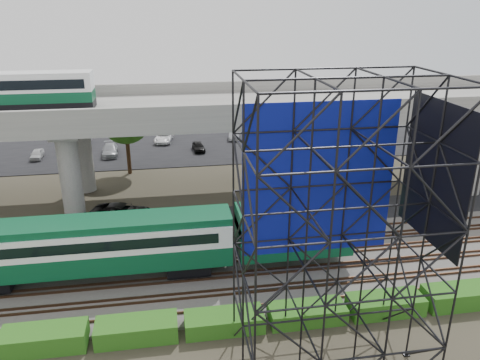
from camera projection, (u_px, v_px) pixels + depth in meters
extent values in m
plane|color=#474233|center=(201.00, 289.00, 31.25)|extent=(140.00, 140.00, 0.00)
cube|color=slate|center=(199.00, 272.00, 33.06)|extent=(90.00, 12.00, 0.20)
cube|color=black|center=(191.00, 221.00, 40.92)|extent=(90.00, 5.00, 0.08)
cube|color=black|center=(180.00, 145.00, 62.61)|extent=(90.00, 18.00, 0.08)
cube|color=#476574|center=(175.00, 111.00, 82.92)|extent=(140.00, 40.00, 0.03)
cube|color=#472D1E|center=(205.00, 310.00, 28.64)|extent=(90.00, 0.08, 0.16)
cube|color=#472D1E|center=(203.00, 297.00, 29.97)|extent=(90.00, 0.08, 0.16)
cube|color=#472D1E|center=(202.00, 292.00, 30.48)|extent=(90.00, 0.08, 0.16)
cube|color=#472D1E|center=(200.00, 280.00, 31.81)|extent=(90.00, 0.08, 0.16)
cube|color=#472D1E|center=(200.00, 275.00, 32.33)|extent=(90.00, 0.08, 0.16)
cube|color=#472D1E|center=(198.00, 264.00, 33.66)|extent=(90.00, 0.08, 0.16)
cube|color=#472D1E|center=(197.00, 260.00, 34.18)|extent=(90.00, 0.08, 0.16)
cube|color=#472D1E|center=(196.00, 251.00, 35.50)|extent=(90.00, 0.08, 0.16)
cube|color=#472D1E|center=(195.00, 247.00, 36.02)|extent=(90.00, 0.08, 0.16)
cube|color=#472D1E|center=(194.00, 239.00, 37.35)|extent=(90.00, 0.08, 0.16)
cube|color=black|center=(188.00, 264.00, 32.70)|extent=(3.00, 2.20, 0.90)
cube|color=#0A4829|center=(90.00, 257.00, 31.32)|extent=(19.00, 3.00, 1.40)
cube|color=white|center=(88.00, 238.00, 30.80)|extent=(19.00, 3.00, 1.50)
cube|color=#0A4829|center=(86.00, 224.00, 30.45)|extent=(19.00, 2.60, 0.50)
cube|color=black|center=(104.00, 236.00, 30.94)|extent=(15.00, 3.06, 0.70)
cube|color=#0A4829|center=(293.00, 229.00, 33.06)|extent=(8.00, 3.00, 3.40)
cube|color=#9E9B93|center=(184.00, 111.00, 42.96)|extent=(80.00, 12.00, 1.20)
cube|color=#9E9B93|center=(187.00, 112.00, 37.24)|extent=(80.00, 0.50, 1.10)
cube|color=#9E9B93|center=(181.00, 88.00, 47.86)|extent=(80.00, 0.50, 1.10)
cylinder|color=#9E9B93|center=(71.00, 177.00, 39.87)|extent=(1.80, 1.80, 8.00)
cylinder|color=#9E9B93|center=(83.00, 153.00, 46.32)|extent=(1.80, 1.80, 8.00)
cube|color=#9E9B93|center=(72.00, 125.00, 41.78)|extent=(2.40, 9.00, 0.60)
cylinder|color=#9E9B93|center=(297.00, 165.00, 42.86)|extent=(1.80, 1.80, 8.00)
cylinder|color=#9E9B93|center=(279.00, 144.00, 49.32)|extent=(1.80, 1.80, 8.00)
cube|color=#9E9B93|center=(289.00, 117.00, 44.78)|extent=(2.40, 9.00, 0.60)
cylinder|color=#9E9B93|center=(476.00, 155.00, 45.56)|extent=(1.80, 1.80, 8.00)
cylinder|color=#9E9B93|center=(437.00, 136.00, 52.02)|extent=(1.80, 1.80, 8.00)
cube|color=#9E9B93|center=(461.00, 110.00, 47.47)|extent=(2.40, 9.00, 0.60)
cube|color=black|center=(23.00, 106.00, 40.55)|extent=(12.00, 2.50, 0.70)
cube|color=#0A4829|center=(22.00, 97.00, 40.27)|extent=(12.00, 2.50, 0.90)
cube|color=white|center=(20.00, 84.00, 39.88)|extent=(12.00, 2.50, 1.30)
cube|color=black|center=(20.00, 83.00, 39.86)|extent=(11.00, 2.56, 0.80)
cube|color=white|center=(18.00, 74.00, 39.59)|extent=(12.00, 2.40, 0.30)
cube|color=navy|center=(319.00, 180.00, 24.27)|extent=(8.10, 0.08, 8.25)
cube|color=black|center=(435.00, 173.00, 21.71)|extent=(0.06, 5.40, 6.75)
cube|color=#225713|center=(44.00, 339.00, 25.72)|extent=(4.60, 1.80, 1.20)
cube|color=#225713|center=(137.00, 330.00, 26.48)|extent=(4.60, 1.80, 1.15)
cube|color=#225713|center=(224.00, 322.00, 27.25)|extent=(4.60, 1.80, 1.03)
cube|color=#225713|center=(307.00, 313.00, 28.00)|extent=(4.60, 1.80, 1.01)
cube|color=#225713|center=(385.00, 304.00, 28.73)|extent=(4.60, 1.80, 1.12)
cube|color=#225713|center=(460.00, 296.00, 29.46)|extent=(4.60, 1.80, 1.20)
cylinder|color=#382314|center=(338.00, 179.00, 44.03)|extent=(0.44, 0.44, 4.80)
ellipsoid|color=#225713|center=(340.00, 146.00, 42.89)|extent=(4.94, 4.94, 4.18)
cylinder|color=#382314|center=(128.00, 153.00, 51.64)|extent=(0.44, 0.44, 4.80)
ellipsoid|color=#225713|center=(126.00, 125.00, 50.51)|extent=(4.94, 4.94, 4.18)
imported|color=black|center=(123.00, 213.00, 40.50)|extent=(6.03, 4.02, 1.54)
imported|color=beige|center=(37.00, 154.00, 57.02)|extent=(1.37, 3.23, 1.09)
imported|color=gray|center=(82.00, 141.00, 62.27)|extent=(2.20, 4.07, 1.27)
imported|color=#919398|center=(110.00, 150.00, 58.28)|extent=(2.07, 4.62, 1.31)
imported|color=white|center=(164.00, 137.00, 63.89)|extent=(2.75, 4.89, 1.29)
imported|color=black|center=(198.00, 146.00, 59.96)|extent=(1.66, 3.51, 1.16)
imported|color=#A2A4AA|center=(234.00, 134.00, 65.36)|extent=(2.15, 4.14, 1.30)
imported|color=white|center=(268.00, 143.00, 61.30)|extent=(2.78, 4.65, 1.26)
imported|color=#AEAFB6|center=(299.00, 132.00, 66.76)|extent=(2.93, 4.78, 1.24)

